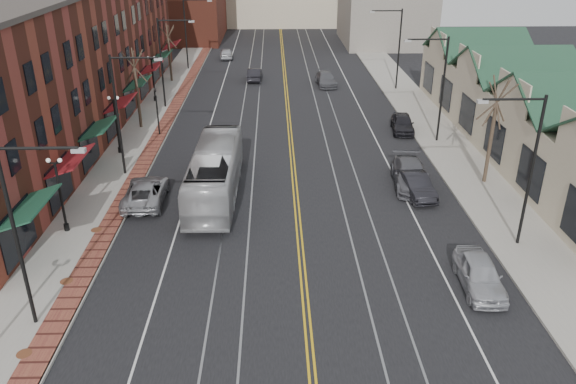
{
  "coord_description": "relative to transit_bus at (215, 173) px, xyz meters",
  "views": [
    {
      "loc": [
        -1.34,
        -19.44,
        15.16
      ],
      "look_at": [
        -0.59,
        8.7,
        2.0
      ],
      "focal_mm": 35.0,
      "sensor_mm": 36.0,
      "label": 1
    }
  ],
  "objects": [
    {
      "name": "ground",
      "position": [
        5.0,
        -12.6,
        -1.56
      ],
      "size": [
        160.0,
        160.0,
        0.0
      ],
      "primitive_type": "plane",
      "color": "black",
      "rests_on": "ground"
    },
    {
      "name": "streetlight_l_2",
      "position": [
        -6.05,
        19.4,
        3.46
      ],
      "size": [
        3.33,
        0.25,
        8.0
      ],
      "color": "black",
      "rests_on": "sidewalk_left"
    },
    {
      "name": "manhole_near",
      "position": [
        -6.2,
        -14.6,
        -1.41
      ],
      "size": [
        0.6,
        0.6,
        0.02
      ],
      "primitive_type": "cylinder",
      "color": "#592D19",
      "rests_on": "sidewalk_left"
    },
    {
      "name": "parked_car_a",
      "position": [
        13.12,
        -10.39,
        -0.83
      ],
      "size": [
        1.95,
        4.39,
        1.47
      ],
      "primitive_type": "imported",
      "rotation": [
        0.0,
        0.0,
        -0.05
      ],
      "color": "#B1B2B9",
      "rests_on": "ground"
    },
    {
      "name": "distant_car_right",
      "position": [
        9.32,
        27.44,
        -0.88
      ],
      "size": [
        2.24,
        4.81,
        1.36
      ],
      "primitive_type": "imported",
      "rotation": [
        0.0,
        0.0,
        0.07
      ],
      "color": "#57575D",
      "rests_on": "ground"
    },
    {
      "name": "tree_right_mid",
      "position": [
        17.5,
        1.4,
        2.19
      ],
      "size": [
        1.9,
        1.46,
        6.93
      ],
      "color": "#382B21",
      "rests_on": "sidewalk_right"
    },
    {
      "name": "distant_car_far",
      "position": [
        -2.39,
        41.53,
        -0.88
      ],
      "size": [
        1.96,
        4.15,
        1.37
      ],
      "primitive_type": "imported",
      "rotation": [
        0.0,
        0.0,
        3.23
      ],
      "color": "#B7B9BF",
      "rests_on": "ground"
    },
    {
      "name": "sidewalk_left",
      "position": [
        -7.0,
        7.4,
        -1.49
      ],
      "size": [
        4.0,
        120.0,
        0.15
      ],
      "primitive_type": "cube",
      "color": "gray",
      "rests_on": "ground"
    },
    {
      "name": "tree_left_near",
      "position": [
        -7.5,
        13.4,
        1.95
      ],
      "size": [
        1.78,
        1.37,
        6.48
      ],
      "color": "#382B21",
      "rests_on": "sidewalk_left"
    },
    {
      "name": "building_right",
      "position": [
        23.0,
        7.4,
        0.74
      ],
      "size": [
        8.0,
        36.0,
        4.6
      ],
      "primitive_type": "cube",
      "color": "#BEAE92",
      "rests_on": "ground"
    },
    {
      "name": "streetlight_l_3",
      "position": [
        -6.05,
        35.4,
        3.46
      ],
      "size": [
        3.33,
        0.25,
        8.0
      ],
      "color": "black",
      "rests_on": "sidewalk_left"
    },
    {
      "name": "building_left",
      "position": [
        -14.0,
        14.4,
        3.94
      ],
      "size": [
        10.0,
        50.0,
        11.0
      ],
      "primitive_type": "cube",
      "color": "maroon",
      "rests_on": "ground"
    },
    {
      "name": "manhole_far",
      "position": [
        -6.2,
        -4.6,
        -1.41
      ],
      "size": [
        0.6,
        0.6,
        0.02
      ],
      "primitive_type": "cylinder",
      "color": "#592D19",
      "rests_on": "sidewalk_left"
    },
    {
      "name": "traffic_signal",
      "position": [
        -5.6,
        11.4,
        0.78
      ],
      "size": [
        0.18,
        0.15,
        3.8
      ],
      "color": "black",
      "rests_on": "sidewalk_left"
    },
    {
      "name": "parked_suv",
      "position": [
        -4.19,
        -0.87,
        -0.85
      ],
      "size": [
        2.54,
        5.22,
        1.43
      ],
      "primitive_type": "imported",
      "rotation": [
        0.0,
        0.0,
        3.17
      ],
      "color": "#9D9EA4",
      "rests_on": "ground"
    },
    {
      "name": "backdrop_right",
      "position": [
        20.0,
        52.4,
        3.94
      ],
      "size": [
        12.0,
        16.0,
        11.0
      ],
      "primitive_type": "cube",
      "color": "slate",
      "rests_on": "ground"
    },
    {
      "name": "streetlight_l_1",
      "position": [
        -6.05,
        3.4,
        3.46
      ],
      "size": [
        3.33,
        0.25,
        8.0
      ],
      "color": "black",
      "rests_on": "sidewalk_left"
    },
    {
      "name": "tree_left_far",
      "position": [
        -7.5,
        29.4,
        1.71
      ],
      "size": [
        1.66,
        1.28,
        6.02
      ],
      "color": "#382B21",
      "rests_on": "sidewalk_left"
    },
    {
      "name": "streetlight_r_2",
      "position": [
        16.05,
        25.4,
        3.46
      ],
      "size": [
        3.33,
        0.25,
        8.0
      ],
      "color": "black",
      "rests_on": "sidewalk_right"
    },
    {
      "name": "parked_car_c",
      "position": [
        12.5,
        1.15,
        -0.78
      ],
      "size": [
        2.68,
        5.57,
        1.56
      ],
      "primitive_type": "imported",
      "rotation": [
        0.0,
        0.0,
        -0.09
      ],
      "color": "#58585F",
      "rests_on": "ground"
    },
    {
      "name": "lamppost_l_1",
      "position": [
        -7.8,
        -4.6,
        0.64
      ],
      "size": [
        0.84,
        0.28,
        4.27
      ],
      "color": "black",
      "rests_on": "sidewalk_left"
    },
    {
      "name": "sidewalk_right",
      "position": [
        17.0,
        7.4,
        -1.49
      ],
      "size": [
        4.0,
        120.0,
        0.15
      ],
      "primitive_type": "cube",
      "color": "gray",
      "rests_on": "ground"
    },
    {
      "name": "parked_car_d",
      "position": [
        14.3,
        12.0,
        -0.84
      ],
      "size": [
        2.16,
        4.4,
        1.44
      ],
      "primitive_type": "imported",
      "rotation": [
        0.0,
        0.0,
        -0.11
      ],
      "color": "black",
      "rests_on": "ground"
    },
    {
      "name": "lamppost_l_2",
      "position": [
        -7.8,
        7.4,
        0.64
      ],
      "size": [
        0.84,
        0.28,
        4.27
      ],
      "color": "black",
      "rests_on": "sidewalk_left"
    },
    {
      "name": "streetlight_l_0",
      "position": [
        -6.05,
        -12.6,
        3.46
      ],
      "size": [
        3.33,
        0.25,
        8.0
      ],
      "color": "black",
      "rests_on": "sidewalk_left"
    },
    {
      "name": "streetlight_r_1",
      "position": [
        16.05,
        9.4,
        3.46
      ],
      "size": [
        3.33,
        0.25,
        8.0
      ],
      "color": "black",
      "rests_on": "sidewalk_right"
    },
    {
      "name": "transit_bus",
      "position": [
        0.0,
        0.0,
        0.0
      ],
      "size": [
        2.81,
        11.27,
        3.13
      ],
      "primitive_type": "imported",
      "rotation": [
        0.0,
        0.0,
        3.12
      ],
      "color": "silver",
      "rests_on": "ground"
    },
    {
      "name": "distant_car_left",
      "position": [
        1.59,
        29.86,
        -0.88
      ],
      "size": [
        1.54,
        4.18,
        1.37
      ],
      "primitive_type": "imported",
      "rotation": [
        0.0,
        0.0,
        3.12
      ],
      "color": "black",
      "rests_on": "ground"
    },
    {
      "name": "lamppost_l_3",
      "position": [
        -7.8,
        21.4,
        0.64
      ],
      "size": [
        0.84,
        0.28,
        4.27
      ],
      "color": "black",
      "rests_on": "sidewalk_left"
    },
    {
      "name": "manhole_mid",
      "position": [
        -6.2,
        -9.6,
        -1.41
      ],
      "size": [
        0.6,
        0.6,
        0.02
      ],
      "primitive_type": "cylinder",
      "color": "#592D19",
      "rests_on": "sidewalk_left"
    },
    {
      "name": "parked_car_b",
      "position": [
        12.5,
        -0.25,
        -0.86
      ],
      "size": [
        2.02,
        4.41,
        1.4
      ],
      "primitive_type": "imported",
      "rotation": [
        0.0,
        0.0,
        0.13
      ],
      "color": "black",
      "rests_on": "ground"
    },
    {
      "name": "streetlight_r_0",
      "position": [
        16.05,
        -6.6,
        3.46
      ],
      "size": [
        3.33,
        0.25,
        8.0
      ],
      "color": "black",
      "rests_on": "sidewalk_right"
    }
  ]
}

